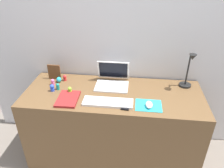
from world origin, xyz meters
TOP-DOWN VIEW (x-y plane):
  - ground_plane at (0.00, 0.00)m, footprint 6.00×6.00m
  - back_wall at (0.00, 0.35)m, footprint 2.78×0.05m
  - desk at (0.00, 0.00)m, footprint 1.58×0.61m
  - laptop at (-0.02, 0.16)m, footprint 0.30×0.27m
  - keyboard at (-0.02, -0.16)m, footprint 0.41×0.13m
  - mousepad at (0.31, -0.16)m, footprint 0.21×0.17m
  - mouse at (0.31, -0.17)m, footprint 0.06×0.10m
  - cell_phone at (0.12, -0.18)m, footprint 0.08×0.13m
  - desk_lamp at (0.65, 0.17)m, footprint 0.11×0.16m
  - notebook_pad at (-0.36, -0.15)m, footprint 0.18×0.25m
  - picture_frame at (-0.60, 0.19)m, footprint 0.12×0.02m
  - toy_figurine_pink at (-0.58, 0.07)m, footprint 0.03×0.03m
  - toy_figurine_cyan at (-0.54, 0.13)m, footprint 0.05×0.05m
  - toy_figurine_lime at (-0.38, -0.05)m, footprint 0.03×0.03m
  - toy_figurine_blue at (-0.54, -0.03)m, footprint 0.04×0.04m
  - toy_figurine_red at (-0.49, 0.17)m, footprint 0.03×0.03m
  - toy_figurine_teal at (-0.50, -0.00)m, footprint 0.03×0.03m

SIDE VIEW (x-z plane):
  - ground_plane at x=0.00m, z-range 0.00..0.00m
  - desk at x=0.00m, z-range 0.00..0.74m
  - mousepad at x=0.31m, z-range 0.74..0.74m
  - cell_phone at x=0.12m, z-range 0.74..0.75m
  - keyboard at x=-0.02m, z-range 0.74..0.76m
  - notebook_pad at x=-0.36m, z-range 0.74..0.76m
  - mouse at x=0.31m, z-range 0.74..0.78m
  - toy_figurine_cyan at x=-0.54m, z-range 0.74..0.79m
  - toy_figurine_red at x=-0.49m, z-range 0.74..0.80m
  - toy_figurine_pink at x=-0.58m, z-range 0.74..0.80m
  - toy_figurine_teal at x=-0.50m, z-range 0.74..0.80m
  - toy_figurine_lime at x=-0.38m, z-range 0.74..0.80m
  - toy_figurine_blue at x=-0.54m, z-range 0.74..0.81m
  - laptop at x=-0.02m, z-range 0.69..0.90m
  - back_wall at x=0.00m, z-range 0.00..1.60m
  - picture_frame at x=-0.60m, z-range 0.74..0.89m
  - desk_lamp at x=0.65m, z-range 0.73..1.08m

